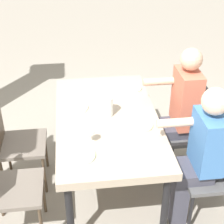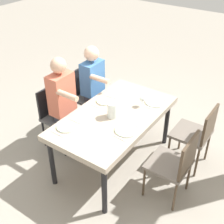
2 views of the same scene
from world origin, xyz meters
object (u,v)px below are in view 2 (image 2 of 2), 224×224
object	(u,v)px
chair_west_north	(197,132)
chair_mid_south	(57,113)
diner_man_white	(66,103)
plate_1	(104,101)
chair_west_south	(86,93)
plate_3	(67,127)
dining_table	(114,119)
wine_glass_0	(142,99)
plate_2	(126,130)
chair_mid_north	(176,163)
diner_woman_green	(96,86)
plate_0	(155,102)
water_pitcher	(113,111)

from	to	relation	value
chair_west_north	chair_mid_south	distance (m)	1.86
diner_man_white	plate_1	xyz separation A→B (m)	(-0.28, 0.42, 0.05)
chair_west_south	chair_mid_south	distance (m)	0.63
diner_man_white	plate_3	size ratio (longest dim) A/B	5.66
dining_table	wine_glass_0	world-z (taller)	wine_glass_0
plate_2	chair_west_south	bearing A→B (deg)	-121.88
dining_table	diner_man_white	bearing A→B (deg)	-81.68
dining_table	plate_1	xyz separation A→B (m)	(-0.18, -0.27, 0.08)
chair_mid_north	wine_glass_0	bearing A→B (deg)	-122.99
chair_mid_north	diner_woman_green	xyz separation A→B (m)	(-0.63, -1.56, 0.18)
dining_table	plate_1	bearing A→B (deg)	-122.76
chair_west_north	diner_man_white	world-z (taller)	diner_man_white
chair_west_north	chair_mid_north	xyz separation A→B (m)	(0.63, 0.00, -0.02)
plate_0	plate_2	distance (m)	0.71
plate_1	water_pitcher	size ratio (longest dim) A/B	1.12
plate_0	water_pitcher	world-z (taller)	water_pitcher
wine_glass_0	plate_1	size ratio (longest dim) A/B	0.70
chair_west_north	plate_2	distance (m)	0.96
chair_west_south	chair_mid_north	xyz separation A→B (m)	(0.63, 1.75, 0.00)
chair_mid_south	plate_1	bearing A→B (deg)	114.48
chair_mid_north	chair_mid_south	distance (m)	1.75
wine_glass_0	plate_3	size ratio (longest dim) A/B	0.63
dining_table	chair_west_south	distance (m)	1.04
chair_mid_north	plate_0	xyz separation A→B (m)	(-0.62, -0.60, 0.25)
plate_3	chair_west_north	bearing A→B (deg)	131.95
diner_man_white	plate_1	size ratio (longest dim) A/B	6.33
wine_glass_0	plate_2	xyz separation A→B (m)	(0.55, 0.11, -0.10)
dining_table	plate_2	world-z (taller)	plate_2
diner_man_white	plate_3	bearing A→B (deg)	43.71
plate_0	plate_1	world-z (taller)	same
dining_table	plate_0	size ratio (longest dim) A/B	6.39
diner_woman_green	plate_3	world-z (taller)	diner_woman_green
chair_mid_north	water_pitcher	bearing A→B (deg)	-93.46
chair_mid_north	plate_2	bearing A→B (deg)	-80.90
plate_3	chair_west_south	bearing A→B (deg)	-151.08
dining_table	diner_woman_green	distance (m)	0.86
plate_0	plate_3	world-z (taller)	same
diner_woman_green	chair_west_south	bearing A→B (deg)	-90.87
water_pitcher	chair_west_north	bearing A→B (deg)	123.76
diner_man_white	plate_2	xyz separation A→B (m)	(0.09, 0.98, 0.05)
diner_man_white	wine_glass_0	bearing A→B (deg)	117.69
plate_2	plate_3	distance (m)	0.67
wine_glass_0	plate_2	world-z (taller)	wine_glass_0
wine_glass_0	plate_1	distance (m)	0.49
plate_1	diner_man_white	bearing A→B (deg)	-56.66
dining_table	chair_west_south	bearing A→B (deg)	-121.32
chair_mid_north	plate_0	bearing A→B (deg)	-135.90
dining_table	plate_3	bearing A→B (deg)	-29.78
chair_west_north	water_pitcher	bearing A→B (deg)	-56.24
plate_1	water_pitcher	xyz separation A→B (m)	(0.22, 0.28, 0.08)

